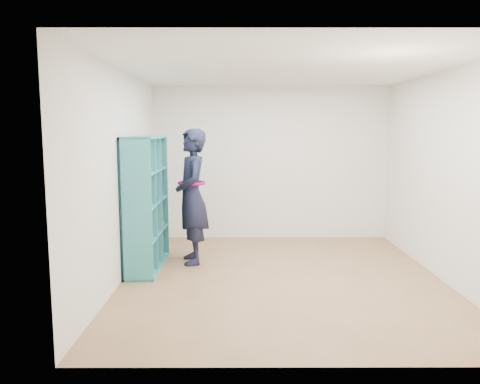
{
  "coord_description": "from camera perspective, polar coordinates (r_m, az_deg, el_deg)",
  "views": [
    {
      "loc": [
        -0.55,
        -5.74,
        1.87
      ],
      "look_at": [
        -0.53,
        0.3,
        1.06
      ],
      "focal_mm": 35.0,
      "sensor_mm": 36.0,
      "label": 1
    }
  ],
  "objects": [
    {
      "name": "floor",
      "position": [
        6.06,
        5.1,
        -10.4
      ],
      "size": [
        4.5,
        4.5,
        0.0
      ],
      "primitive_type": "plane",
      "color": "olive",
      "rests_on": "ground"
    },
    {
      "name": "ceiling",
      "position": [
        5.81,
        5.41,
        14.79
      ],
      "size": [
        4.5,
        4.5,
        0.0
      ],
      "primitive_type": "plane",
      "color": "white",
      "rests_on": "wall_back"
    },
    {
      "name": "wall_left",
      "position": [
        5.95,
        -14.32,
        1.87
      ],
      "size": [
        0.02,
        4.5,
        2.6
      ],
      "primitive_type": "cube",
      "color": "white",
      "rests_on": "floor"
    },
    {
      "name": "wall_right",
      "position": [
        6.3,
        23.68,
        1.77
      ],
      "size": [
        0.02,
        4.5,
        2.6
      ],
      "primitive_type": "cube",
      "color": "white",
      "rests_on": "floor"
    },
    {
      "name": "wall_back",
      "position": [
        8.03,
        3.75,
        3.53
      ],
      "size": [
        4.0,
        0.02,
        2.6
      ],
      "primitive_type": "cube",
      "color": "white",
      "rests_on": "floor"
    },
    {
      "name": "wall_front",
      "position": [
        3.58,
        8.62,
        -1.68
      ],
      "size": [
        4.0,
        0.02,
        2.6
      ],
      "primitive_type": "cube",
      "color": "white",
      "rests_on": "floor"
    },
    {
      "name": "bookshelf",
      "position": [
        6.44,
        -11.64,
        -1.49
      ],
      "size": [
        0.39,
        1.34,
        1.78
      ],
      "color": "teal",
      "rests_on": "floor"
    },
    {
      "name": "person",
      "position": [
        6.56,
        -5.88,
        -0.54
      ],
      "size": [
        0.58,
        0.77,
        1.89
      ],
      "rotation": [
        0.0,
        0.0,
        -1.36
      ],
      "color": "black",
      "rests_on": "floor"
    },
    {
      "name": "smartphone",
      "position": [
        6.6,
        -7.3,
        0.57
      ],
      "size": [
        0.06,
        0.1,
        0.13
      ],
      "rotation": [
        0.46,
        0.0,
        0.52
      ],
      "color": "silver",
      "rests_on": "person"
    }
  ]
}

